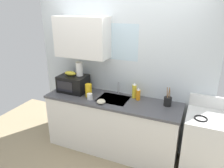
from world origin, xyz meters
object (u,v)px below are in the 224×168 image
microwave (73,83)px  mug_white (90,97)px  stove_range (206,146)px  utensil_crock (168,101)px  dish_soap_bottle_orange (138,94)px  banana_bunch (70,73)px  small_bowl (101,101)px  paper_towel_roll (79,69)px  cereal_canister (89,90)px  dish_soap_bottle_yellow (134,91)px

microwave → mug_white: microwave is taller
stove_range → utensil_crock: utensil_crock is taller
dish_soap_bottle_orange → banana_bunch: bearing=-175.5°
utensil_crock → small_bowl: bearing=-160.5°
dish_soap_bottle_orange → small_bowl: dish_soap_bottle_orange is taller
paper_towel_roll → cereal_canister: size_ratio=1.06×
cereal_canister → mug_white: size_ratio=2.19×
utensil_crock → cereal_canister: bearing=-171.9°
stove_range → dish_soap_bottle_yellow: dish_soap_bottle_yellow is taller
dish_soap_bottle_yellow → banana_bunch: bearing=-172.5°
stove_range → dish_soap_bottle_yellow: size_ratio=4.40×
stove_range → paper_towel_roll: size_ratio=4.91×
stove_range → paper_towel_roll: bearing=177.3°
paper_towel_roll → utensil_crock: paper_towel_roll is taller
stove_range → cereal_canister: bearing=-178.3°
paper_towel_roll → small_bowl: (0.53, -0.30, -0.35)m
small_bowl → mug_white: bearing=164.7°
paper_towel_roll → utensil_crock: 1.47m
small_bowl → microwave: bearing=158.4°
cereal_canister → utensil_crock: 1.20m
utensil_crock → small_bowl: utensil_crock is taller
cereal_canister → paper_towel_roll: bearing=148.0°
cereal_canister → utensil_crock: (1.19, 0.17, -0.03)m
paper_towel_roll → small_bowl: 0.70m
dish_soap_bottle_orange → paper_towel_roll: bearing=-177.7°
dish_soap_bottle_orange → cereal_canister: (-0.75, -0.19, 0.01)m
stove_range → mug_white: stove_range is taller
cereal_canister → mug_white: (0.07, -0.09, -0.06)m
microwave → paper_towel_roll: size_ratio=2.09×
paper_towel_roll → dish_soap_bottle_yellow: size_ratio=0.90×
microwave → dish_soap_bottle_orange: size_ratio=2.36×
utensil_crock → paper_towel_roll: bearing=-179.2°
small_bowl → banana_bunch: bearing=159.7°
banana_bunch → stove_range: bearing=-1.2°
banana_bunch → mug_white: 0.56m
dish_soap_bottle_orange → stove_range: bearing=-7.6°
dish_soap_bottle_yellow → small_bowl: (-0.38, -0.39, -0.08)m
paper_towel_roll → cereal_canister: bearing=-32.0°
utensil_crock → small_bowl: (-0.90, -0.32, -0.04)m
microwave → mug_white: 0.46m
small_bowl → cereal_canister: bearing=152.5°
microwave → banana_bunch: bearing=178.2°
stove_range → banana_bunch: banana_bunch is taller
microwave → dish_soap_bottle_yellow: (1.01, 0.14, -0.02)m
small_bowl → dish_soap_bottle_orange: bearing=36.5°
stove_range → microwave: size_ratio=2.35×
paper_towel_roll → utensil_crock: (1.43, 0.02, -0.31)m
banana_bunch → cereal_canister: (0.39, -0.10, -0.20)m
microwave → utensil_crock: (1.53, 0.07, -0.06)m
stove_range → banana_bunch: (-2.16, 0.05, 0.75)m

